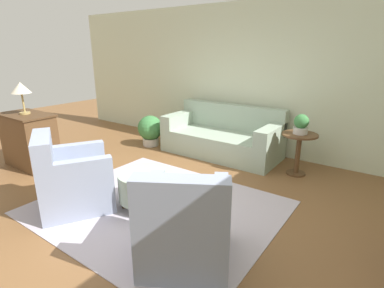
# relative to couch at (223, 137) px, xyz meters

# --- Properties ---
(ground_plane) EXTENTS (16.00, 16.00, 0.00)m
(ground_plane) POSITION_rel_couch_xyz_m (0.38, -2.31, -0.33)
(ground_plane) COLOR brown
(wall_back) EXTENTS (9.65, 0.12, 2.80)m
(wall_back) POSITION_rel_couch_xyz_m (0.38, 0.57, 1.07)
(wall_back) COLOR beige
(wall_back) RESTS_ON ground_plane
(rug) EXTENTS (2.92, 2.44, 0.01)m
(rug) POSITION_rel_couch_xyz_m (0.38, -2.31, -0.32)
(rug) COLOR #BCB2C1
(rug) RESTS_ON ground_plane
(couch) EXTENTS (2.21, 0.99, 0.93)m
(couch) POSITION_rel_couch_xyz_m (0.00, 0.00, 0.00)
(couch) COLOR #9EB29E
(couch) RESTS_ON ground_plane
(armchair_left) EXTENTS (1.12, 1.13, 0.98)m
(armchair_left) POSITION_rel_couch_xyz_m (-0.52, -2.92, 0.05)
(armchair_left) COLOR #8E99B2
(armchair_left) RESTS_ON rug
(armchair_right) EXTENTS (1.12, 1.13, 0.98)m
(armchair_right) POSITION_rel_couch_xyz_m (1.27, -2.92, 0.05)
(armchair_right) COLOR #8E99B2
(armchair_right) RESTS_ON rug
(ottoman_table) EXTENTS (0.71, 0.71, 0.46)m
(ottoman_table) POSITION_rel_couch_xyz_m (0.25, -2.36, -0.03)
(ottoman_table) COLOR #9EB29E
(ottoman_table) RESTS_ON rug
(side_table) EXTENTS (0.55, 0.55, 0.69)m
(side_table) POSITION_rel_couch_xyz_m (1.49, -0.18, 0.14)
(side_table) COLOR brown
(side_table) RESTS_ON ground_plane
(dresser) EXTENTS (0.99, 0.58, 0.92)m
(dresser) POSITION_rel_couch_xyz_m (-2.40, -2.46, 0.15)
(dresser) COLOR brown
(dresser) RESTS_ON ground_plane
(potted_plant_on_side_table) EXTENTS (0.23, 0.23, 0.31)m
(potted_plant_on_side_table) POSITION_rel_couch_xyz_m (1.49, -0.18, 0.51)
(potted_plant_on_side_table) COLOR beige
(potted_plant_on_side_table) RESTS_ON side_table
(potted_plant_floor) EXTENTS (0.52, 0.52, 0.64)m
(potted_plant_floor) POSITION_rel_couch_xyz_m (-1.50, -0.42, 0.02)
(potted_plant_floor) COLOR beige
(potted_plant_floor) RESTS_ON ground_plane
(table_lamp) EXTENTS (0.31, 0.31, 0.53)m
(table_lamp) POSITION_rel_couch_xyz_m (-2.40, -2.46, 1.01)
(table_lamp) COLOR tan
(table_lamp) RESTS_ON dresser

